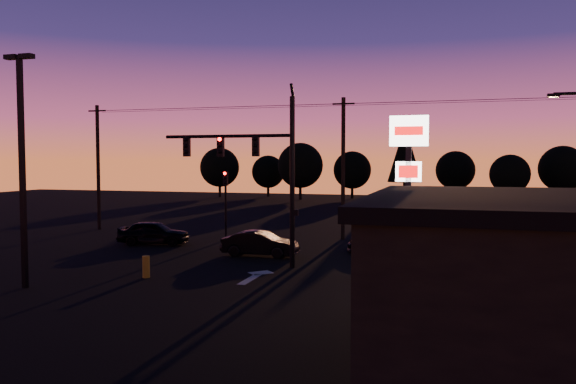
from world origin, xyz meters
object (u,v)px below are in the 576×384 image
at_px(secondary_signal, 226,195).
at_px(car_right, 397,240).
at_px(car_left, 154,233).
at_px(pylon_sign, 409,164).
at_px(parking_lot_light, 22,154).
at_px(suv_parked, 416,301).
at_px(car_mid, 260,244).
at_px(bollard, 146,267).
at_px(traffic_signal_mast, 260,163).

bearing_deg(secondary_signal, car_right, -12.25).
bearing_deg(car_left, pylon_sign, -126.06).
bearing_deg(car_left, car_right, -99.28).
bearing_deg(secondary_signal, parking_lot_light, -99.79).
relative_size(pylon_sign, suv_parked, 1.49).
xyz_separation_m(car_left, suv_parked, (16.08, -11.99, -0.08)).
height_order(car_mid, suv_parked, car_mid).
height_order(parking_lot_light, car_right, parking_lot_light).
distance_m(car_left, car_mid, 7.73).
relative_size(bollard, suv_parked, 0.21).
bearing_deg(traffic_signal_mast, car_right, 40.77).
relative_size(traffic_signal_mast, bollard, 9.14).
height_order(car_left, car_right, car_right).
height_order(traffic_signal_mast, car_left, traffic_signal_mast).
distance_m(secondary_signal, car_right, 11.30).
bearing_deg(suv_parked, bollard, 149.29).
bearing_deg(parking_lot_light, secondary_signal, 80.21).
relative_size(secondary_signal, car_left, 1.04).
bearing_deg(secondary_signal, suv_parked, -49.64).
distance_m(secondary_signal, parking_lot_light, 14.90).
relative_size(parking_lot_light, car_left, 2.18).
bearing_deg(bollard, car_left, 117.95).
distance_m(secondary_signal, pylon_sign, 15.75).
xyz_separation_m(parking_lot_light, pylon_sign, (14.50, 4.50, -0.36)).
relative_size(pylon_sign, car_right, 1.28).
bearing_deg(car_mid, parking_lot_light, 144.96).
xyz_separation_m(parking_lot_light, bollard, (3.59, 3.05, -4.80)).
xyz_separation_m(parking_lot_light, car_right, (13.36, 12.13, -4.50)).
bearing_deg(suv_parked, pylon_sign, 83.20).
xyz_separation_m(traffic_signal_mast, car_left, (-8.35, 4.62, -4.22)).
bearing_deg(pylon_sign, secondary_signal, 140.23).
height_order(car_mid, car_right, car_right).
bearing_deg(car_right, secondary_signal, -98.82).
xyz_separation_m(pylon_sign, car_right, (-1.14, 7.63, -4.14)).
relative_size(bollard, car_left, 0.22).
height_order(car_left, suv_parked, car_left).
height_order(secondary_signal, car_left, secondary_signal).
height_order(car_left, car_mid, car_left).
bearing_deg(suv_parked, parking_lot_light, 164.42).
xyz_separation_m(traffic_signal_mast, car_right, (5.95, 5.14, -4.17)).
xyz_separation_m(secondary_signal, pylon_sign, (12.00, -9.99, 2.05)).
bearing_deg(parking_lot_light, bollard, 40.38).
height_order(parking_lot_light, car_mid, parking_lot_light).
xyz_separation_m(secondary_signal, car_left, (-3.45, -2.87, -2.15)).
xyz_separation_m(traffic_signal_mast, secondary_signal, (-4.90, 7.49, -2.07)).
relative_size(car_left, car_mid, 1.05).
bearing_deg(traffic_signal_mast, suv_parked, -43.64).
distance_m(parking_lot_light, car_left, 12.51).
bearing_deg(pylon_sign, car_left, 155.28).
distance_m(car_left, suv_parked, 20.06).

